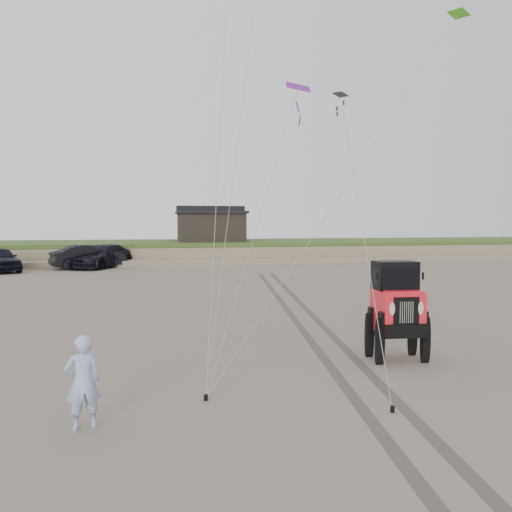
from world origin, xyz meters
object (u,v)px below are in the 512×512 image
Objects in this scene: truck_b at (89,256)px; cabin at (211,225)px; man at (83,382)px; jeep at (397,321)px; truck_c at (102,256)px.

cabin is at bearing -77.50° from truck_b.
jeep is at bearing -173.47° from man.
cabin is 1.18× the size of jeep.
cabin is at bearing 95.17° from jeep.
cabin is 39.18m from man.
truck_c is 31.70m from man.
truck_c is 3.81× the size of man.
truck_b is at bearing -144.79° from cabin.
truck_c is 1.14× the size of jeep.
jeep reaches higher than man.
cabin reaches higher than jeep.
jeep is at bearing 178.03° from truck_b.
truck_b reaches higher than man.
jeep is 3.35× the size of man.
truck_c is at bearing -93.20° from truck_b.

